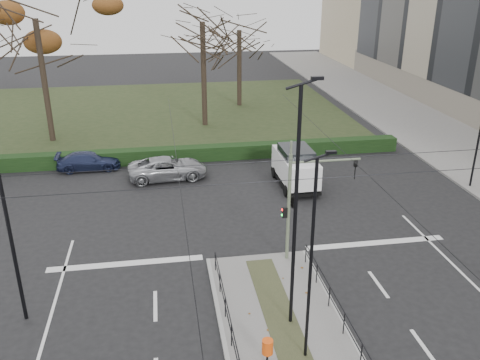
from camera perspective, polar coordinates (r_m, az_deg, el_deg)
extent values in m
plane|color=black|center=(19.93, 4.72, -15.98)|extent=(140.00, 140.00, 0.00)
cube|color=#64625F|center=(44.87, 20.76, 5.05)|extent=(8.00, 90.00, 0.14)
cube|color=#222F17|center=(48.73, -11.27, 7.35)|extent=(38.00, 26.00, 0.10)
cube|color=black|center=(35.78, -11.80, 2.58)|extent=(38.00, 1.00, 1.00)
cylinder|color=black|center=(22.52, -2.79, -9.10)|extent=(0.04, 0.04, 0.90)
cylinder|color=black|center=(23.25, 7.40, -8.19)|extent=(0.04, 0.04, 0.90)
cylinder|color=black|center=(16.98, -0.11, -19.36)|extent=(0.04, 13.20, 0.04)
cylinder|color=black|center=(17.93, 13.58, -17.46)|extent=(0.04, 13.20, 0.04)
cylinder|color=black|center=(20.27, -24.11, -7.21)|extent=(0.14, 0.14, 6.00)
cylinder|color=black|center=(17.96, 4.53, -0.08)|extent=(20.00, 0.02, 0.02)
cylinder|color=black|center=(19.78, 3.19, 2.11)|extent=(20.00, 0.02, 0.02)
cylinder|color=black|center=(14.89, -6.04, -5.98)|extent=(0.02, 34.00, 0.02)
cylinder|color=black|center=(16.68, 18.76, -3.87)|extent=(0.02, 34.00, 0.02)
cylinder|color=#69765B|center=(22.51, 5.48, -3.17)|extent=(0.16, 0.16, 5.06)
cylinder|color=#69765B|center=(22.11, 9.60, 2.14)|extent=(3.11, 0.10, 0.10)
imported|color=black|center=(22.74, 12.78, 1.16)|extent=(0.15, 0.18, 0.88)
imported|color=black|center=(22.40, 6.05, -2.24)|extent=(0.51, 1.95, 0.78)
cube|color=black|center=(22.55, 5.03, -3.65)|extent=(0.21, 0.16, 0.49)
sphere|color=#FF0C0C|center=(22.47, 4.81, -3.34)|extent=(0.11, 0.11, 0.11)
sphere|color=#0CE533|center=(22.58, 4.78, -3.94)|extent=(0.11, 0.11, 0.11)
cylinder|color=black|center=(18.00, 3.07, -19.34)|extent=(0.08, 0.08, 0.47)
cylinder|color=#EB4D0D|center=(17.68, 3.10, -18.19)|extent=(0.38, 0.38, 0.52)
cylinder|color=black|center=(16.42, 7.94, -9.42)|extent=(0.11, 0.11, 7.22)
cube|color=black|center=(14.93, 10.20, 3.08)|extent=(0.32, 0.13, 0.09)
cylinder|color=black|center=(17.55, 6.23, -3.85)|extent=(0.13, 0.13, 8.97)
cube|color=black|center=(16.20, 8.68, 11.24)|extent=(0.39, 0.16, 0.11)
imported|color=#1E2648|center=(35.40, -16.63, 2.05)|extent=(4.18, 1.77, 1.20)
imported|color=#96989D|center=(32.76, -8.10, 1.33)|extent=(5.16, 2.68, 1.39)
cube|color=white|center=(31.35, 6.24, 1.50)|extent=(1.98, 4.56, 1.46)
cube|color=black|center=(31.05, 6.31, 3.02)|extent=(1.79, 2.52, 0.68)
cube|color=black|center=(31.69, 6.17, -0.08)|extent=(2.02, 4.65, 0.18)
cylinder|color=black|center=(30.65, 8.64, -0.95)|extent=(0.23, 0.66, 0.66)
cylinder|color=black|center=(30.12, 5.21, -1.21)|extent=(0.23, 0.66, 0.66)
cylinder|color=black|center=(33.27, 7.04, 1.05)|extent=(0.23, 0.66, 0.66)
cylinder|color=black|center=(32.78, 3.86, 0.84)|extent=(0.23, 0.66, 0.66)
cylinder|color=black|center=(41.40, -21.11, 10.23)|extent=(0.44, 0.44, 9.12)
ellipsoid|color=#573213|center=(40.80, -22.02, 16.47)|extent=(9.65, 9.65, 5.73)
cylinder|color=black|center=(49.96, -0.08, 12.41)|extent=(0.44, 0.44, 7.15)
cylinder|color=black|center=(43.16, -4.09, 11.68)|extent=(0.44, 0.44, 8.51)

